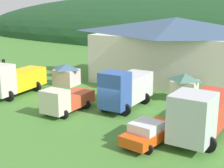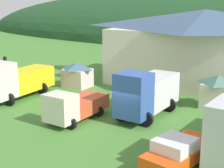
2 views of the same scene
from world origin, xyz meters
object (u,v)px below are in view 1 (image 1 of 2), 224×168
Objects in this scene: depot_building at (175,50)px; tow_truck_silver at (203,112)px; play_shed_cream at (184,87)px; light_truck_cream at (65,100)px; traffic_light_west at (4,72)px; flatbed_truck_yellow at (14,79)px; box_truck_blue at (126,88)px; traffic_cone_near_pickup at (200,110)px; service_pickup_orange at (150,132)px; play_shed_pink at (66,74)px.

depot_building reaches higher than tow_truck_silver.
play_shed_cream is 0.51× the size of light_truck_cream.
traffic_light_west is at bearing -102.37° from light_truck_cream.
depot_building reaches higher than flatbed_truck_yellow.
box_truck_blue is (12.00, 1.50, 0.14)m from flatbed_truck_yellow.
depot_building is at bearing -151.35° from tow_truck_silver.
traffic_cone_near_pickup is at bearing -161.47° from tow_truck_silver.
traffic_light_west is 7.60× the size of traffic_cone_near_pickup.
depot_building is at bearing 164.60° from light_truck_cream.
flatbed_truck_yellow is 19.77m from tow_truck_silver.
play_shed_cream reaches higher than service_pickup_orange.
depot_building reaches higher than play_shed_pink.
play_shed_cream is 11.09m from service_pickup_orange.
play_shed_pink is 0.76× the size of traffic_light_west.
depot_building is 19.60m from traffic_light_west.
play_shed_cream reaches higher than traffic_cone_near_pickup.
service_pickup_orange reaches higher than traffic_cone_near_pickup.
traffic_light_west is at bearing -92.03° from tow_truck_silver.
play_shed_cream is 3.49m from traffic_cone_near_pickup.
flatbed_truck_yellow is 8.16m from light_truck_cream.
depot_building is 3.00× the size of box_truck_blue.
box_truck_blue is (-4.11, -4.83, 0.46)m from play_shed_cream.
tow_truck_silver is at bearing 68.97° from box_truck_blue.
box_truck_blue is at bearing -158.57° from traffic_cone_near_pickup.
box_truck_blue is at bearing -131.37° from service_pickup_orange.
flatbed_truck_yellow is 17.44m from service_pickup_orange.
traffic_cone_near_pickup is (10.35, 6.00, -1.14)m from light_truck_cream.
box_truck_blue is (-0.94, -11.76, -2.12)m from depot_building.
light_truck_cream is 12.02m from traffic_cone_near_pickup.
tow_truck_silver is (7.67, -3.47, -0.03)m from box_truck_blue.
tow_truck_silver is 21.76m from traffic_light_west.
flatbed_truck_yellow is (-12.94, -13.26, -2.27)m from depot_building.
flatbed_truck_yellow is at bearing -94.53° from service_pickup_orange.
flatbed_truck_yellow is (-2.17, -6.16, 0.44)m from play_shed_pink.
tow_truck_silver is at bearing -24.94° from play_shed_pink.
depot_building reaches higher than traffic_cone_near_pickup.
play_shed_pink is 6.96m from traffic_light_west.
light_truck_cream reaches higher than traffic_cone_near_pickup.
service_pickup_orange is (-2.91, -2.76, -1.03)m from tow_truck_silver.
traffic_light_west reaches higher than play_shed_pink.
traffic_cone_near_pickup is (-1.44, 5.92, -1.85)m from tow_truck_silver.
flatbed_truck_yellow reaches higher than play_shed_cream.
traffic_light_west is at bearing -170.65° from traffic_cone_near_pickup.
tow_truck_silver reaches higher than service_pickup_orange.
flatbed_truck_yellow is 14.84× the size of traffic_cone_near_pickup.
traffic_light_west is at bearing -94.75° from service_pickup_orange.
light_truck_cream is at bearing -45.90° from box_truck_blue.
tow_truck_silver reaches higher than box_truck_blue.
play_shed_cream is 0.39× the size of flatbed_truck_yellow.
depot_building is 3.68× the size of light_truck_cream.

